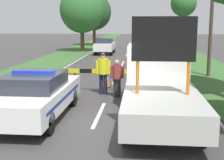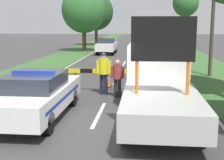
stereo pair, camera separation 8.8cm
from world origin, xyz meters
The scene contains 19 objects.
ground_plane centered at (0.00, 0.00, 0.00)m, with size 160.00×160.00×0.00m, color #3D3A3A.
lane_markings centered at (0.00, 18.97, 0.00)m, with size 7.74×66.63×0.01m.
grass_verge_left centered at (-5.72, 20.00, 0.01)m, with size 3.60×120.00×0.03m.
grass_verge_right centered at (5.72, 20.00, 0.01)m, with size 3.60×120.00×0.03m.
police_car centered at (-1.96, 0.41, 0.76)m, with size 1.90×4.98×1.56m.
work_truck centered at (1.96, 1.02, 1.10)m, with size 2.12×6.03×3.19m.
road_barrier centered at (-0.23, 4.46, 0.85)m, with size 3.33×0.08×1.02m.
police_officer centered at (-0.22, 3.95, 1.05)m, with size 0.64×0.40×1.77m.
pedestrian_civilian centered at (0.41, 3.46, 0.91)m, with size 0.56×0.36×1.56m.
traffic_cone_near_police centered at (1.66, 3.94, 0.27)m, with size 0.40×0.40×0.55m.
traffic_cone_centre_front centered at (-0.30, 5.53, 0.35)m, with size 0.51×0.51×0.70m.
queued_car_hatch_blue centered at (2.16, 9.11, 0.87)m, with size 1.73×4.27×1.68m.
queued_car_suv_grey centered at (1.88, 15.38, 0.72)m, with size 1.88×4.48×1.37m.
queued_car_van_white centered at (-2.20, 21.74, 0.83)m, with size 1.75×4.33×1.57m.
queued_car_wagon_maroon centered at (1.83, 27.77, 0.88)m, with size 1.90×4.68×1.68m.
roadside_tree_near_right centered at (-4.99, 33.19, 4.48)m, with size 4.60×4.60×6.91m.
roadside_tree_mid_left centered at (5.94, 26.64, 5.12)m, with size 2.83×2.83×6.68m.
roadside_tree_mid_right centered at (-4.90, 24.06, 4.38)m, with size 4.62×4.62×6.82m.
utility_pole centered at (5.24, 9.07, 3.42)m, with size 1.20×0.20×6.61m.
Camera 2 is at (1.45, -9.03, 3.01)m, focal length 50.00 mm.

